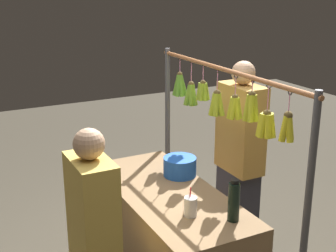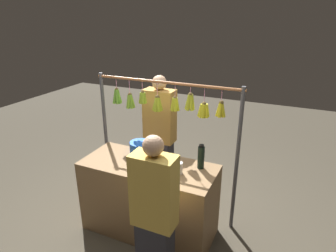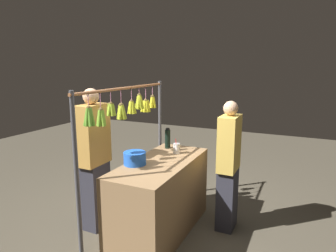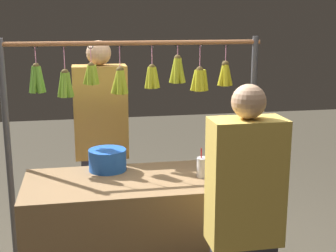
# 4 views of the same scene
# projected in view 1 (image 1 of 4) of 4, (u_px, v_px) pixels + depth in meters

# --- Properties ---
(market_counter) EXTENTS (1.51, 0.65, 0.88)m
(market_counter) POSITION_uv_depth(u_px,v_px,m) (168.00, 246.00, 3.44)
(market_counter) COLOR olive
(market_counter) RESTS_ON ground
(display_rack) EXTENTS (1.82, 0.13, 1.75)m
(display_rack) POSITION_uv_depth(u_px,v_px,m) (224.00, 128.00, 3.38)
(display_rack) COLOR #4C4C51
(display_rack) RESTS_ON ground
(water_bottle) EXTENTS (0.07, 0.07, 0.27)m
(water_bottle) POSITION_uv_depth(u_px,v_px,m) (234.00, 201.00, 2.88)
(water_bottle) COLOR black
(water_bottle) RESTS_ON market_counter
(blue_bucket) EXTENTS (0.25, 0.25, 0.14)m
(blue_bucket) POSITION_uv_depth(u_px,v_px,m) (180.00, 166.00, 3.56)
(blue_bucket) COLOR blue
(blue_bucket) RESTS_ON market_counter
(drink_cup) EXTENTS (0.08, 0.08, 0.19)m
(drink_cup) POSITION_uv_depth(u_px,v_px,m) (191.00, 207.00, 2.95)
(drink_cup) COLOR silver
(drink_cup) RESTS_ON market_counter
(vendor_person) EXTENTS (0.41, 0.22, 1.71)m
(vendor_person) POSITION_uv_depth(u_px,v_px,m) (239.00, 166.00, 3.85)
(vendor_person) COLOR #2D2D38
(vendor_person) RESTS_ON ground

